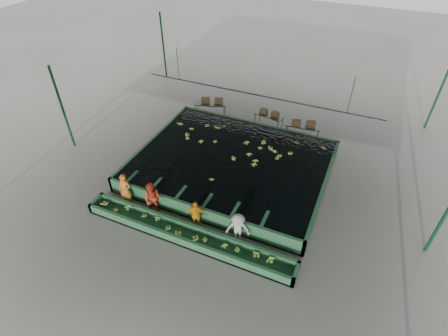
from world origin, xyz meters
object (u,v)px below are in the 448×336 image
at_px(flotation_tank, 231,165).
at_px(worker_d, 238,229).
at_px(box_stack_mid, 269,114).
at_px(box_stack_right, 303,125).
at_px(sorting_trough, 186,235).
at_px(packing_table_left, 211,109).
at_px(packing_table_mid, 268,120).
at_px(worker_c, 196,215).
at_px(worker_b, 153,199).
at_px(packing_table_right, 302,131).
at_px(box_stack_left, 212,102).
at_px(worker_a, 125,190).

height_order(flotation_tank, worker_d, worker_d).
xyz_separation_m(box_stack_mid, box_stack_right, (2.35, -0.63, 0.12)).
relative_size(flotation_tank, box_stack_mid, 7.88).
bearing_deg(worker_d, sorting_trough, -175.51).
relative_size(flotation_tank, packing_table_left, 4.80).
xyz_separation_m(packing_table_mid, box_stack_mid, (0.00, 0.04, 0.42)).
height_order(worker_c, box_stack_mid, worker_c).
relative_size(box_stack_mid, box_stack_right, 0.91).
bearing_deg(worker_b, flotation_tank, 49.35).
bearing_deg(packing_table_right, worker_d, -93.55).
bearing_deg(sorting_trough, worker_c, 84.65).
xyz_separation_m(packing_table_left, box_stack_left, (0.08, 0.09, 0.47)).
xyz_separation_m(worker_c, packing_table_right, (2.60, 9.10, -0.29)).
xyz_separation_m(flotation_tank, worker_d, (2.11, -4.30, 0.35)).
relative_size(worker_b, packing_table_right, 0.84).
bearing_deg(worker_b, box_stack_left, 84.55).
bearing_deg(worker_c, box_stack_left, 94.77).
relative_size(flotation_tank, box_stack_left, 7.00).
height_order(packing_table_left, packing_table_mid, packing_table_left).
xyz_separation_m(worker_d, box_stack_mid, (-1.76, 9.64, 0.04)).
relative_size(worker_b, packing_table_mid, 0.96).
bearing_deg(flotation_tank, packing_table_mid, 86.21).
height_order(box_stack_mid, box_stack_right, box_stack_right).
distance_m(packing_table_left, packing_table_right, 6.33).
height_order(sorting_trough, worker_c, worker_c).
distance_m(packing_table_right, box_stack_right, 0.49).
xyz_separation_m(worker_d, box_stack_left, (-5.68, 9.41, 0.15)).
distance_m(worker_c, packing_table_right, 9.47).
relative_size(sorting_trough, box_stack_right, 7.21).
relative_size(flotation_tank, worker_d, 6.26).
distance_m(worker_c, box_stack_left, 10.09).
relative_size(sorting_trough, box_stack_left, 7.00).
relative_size(worker_b, worker_c, 1.15).
xyz_separation_m(worker_b, worker_c, (2.24, 0.00, -0.11)).
distance_m(worker_a, box_stack_left, 9.41).
bearing_deg(box_stack_left, packing_table_left, -131.28).
bearing_deg(worker_d, flotation_tank, 99.88).
distance_m(worker_b, packing_table_mid, 9.93).
xyz_separation_m(box_stack_left, box_stack_mid, (3.92, 0.23, -0.11)).
relative_size(worker_a, box_stack_mid, 1.38).
bearing_deg(worker_c, worker_d, -16.40).
xyz_separation_m(worker_a, box_stack_mid, (4.07, 9.64, -0.04)).
distance_m(box_stack_left, box_stack_mid, 3.93).
bearing_deg(worker_b, packing_table_mid, 61.37).
height_order(worker_a, packing_table_mid, worker_a).
distance_m(flotation_tank, packing_table_mid, 5.31).
distance_m(worker_a, worker_b, 1.55).
relative_size(packing_table_mid, box_stack_mid, 1.45).
distance_m(worker_a, packing_table_left, 9.33).
bearing_deg(packing_table_left, packing_table_right, -1.94).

